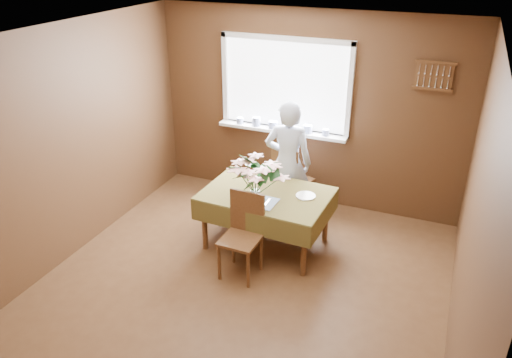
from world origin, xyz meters
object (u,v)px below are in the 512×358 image
at_px(chair_near, 243,231).
at_px(flower_bouquet, 255,176).
at_px(dining_table, 266,199).
at_px(seated_woman, 288,163).
at_px(chair_far, 289,177).

xyz_separation_m(chair_near, flower_bouquet, (-0.00, 0.33, 0.48)).
bearing_deg(dining_table, seated_woman, 90.00).
bearing_deg(chair_far, seated_woman, 119.71).
bearing_deg(chair_far, chair_near, 108.57).
bearing_deg(seated_woman, dining_table, 78.90).
distance_m(dining_table, chair_near, 0.57).
xyz_separation_m(dining_table, flower_bouquet, (-0.04, -0.23, 0.38)).
bearing_deg(seated_woman, chair_near, 78.40).
height_order(chair_far, chair_near, chair_far).
bearing_deg(chair_far, dining_table, 109.93).
relative_size(dining_table, flower_bouquet, 2.64).
height_order(dining_table, chair_near, chair_near).
relative_size(chair_near, seated_woman, 0.58).
bearing_deg(chair_near, seated_woman, 88.81).
height_order(chair_far, seated_woman, seated_woman).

